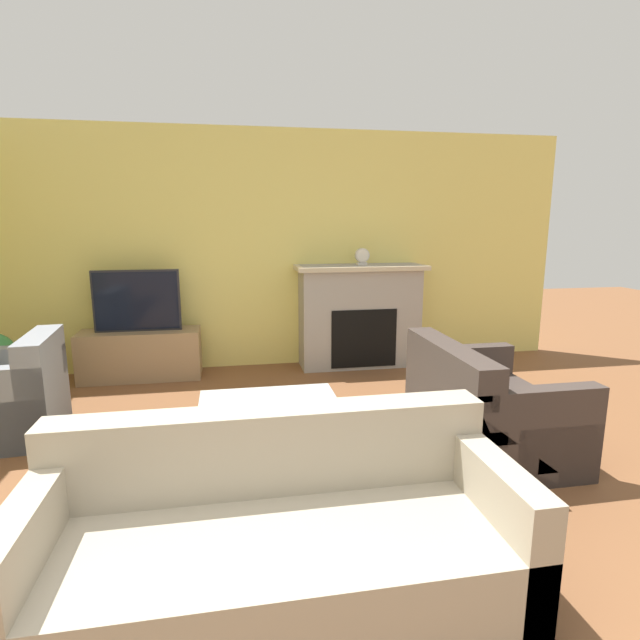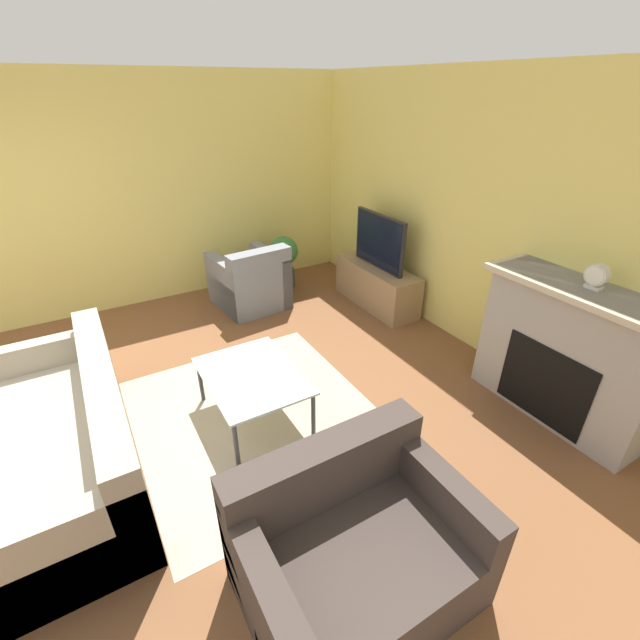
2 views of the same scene
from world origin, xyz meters
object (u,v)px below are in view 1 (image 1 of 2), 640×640
tv (137,301)px  mantel_clock (362,256)px  armchair_by_window (4,402)px  couch_sectional (278,546)px  coffee_table (270,409)px  couch_loveseat (485,412)px

tv → mantel_clock: bearing=1.7°
tv → armchair_by_window: (-0.80, -1.39, -0.56)m
armchair_by_window → mantel_clock: (3.27, 1.47, 0.99)m
couch_sectional → armchair_by_window: 2.89m
armchair_by_window → coffee_table: size_ratio=0.97×
tv → couch_loveseat: (2.80, -2.26, -0.56)m
coffee_table → mantel_clock: size_ratio=5.09×
couch_sectional → couch_loveseat: 2.09m
tv → coffee_table: tv is taller
armchair_by_window → coffee_table: bearing=63.3°
couch_loveseat → coffee_table: (-1.59, 0.07, 0.11)m
couch_sectional → couch_loveseat: same height
couch_loveseat → coffee_table: bearing=87.5°
tv → coffee_table: 2.54m
couch_loveseat → mantel_clock: 2.56m
armchair_by_window → mantel_clock: 3.72m
couch_loveseat → armchair_by_window: (-3.61, 0.87, 0.01)m
armchair_by_window → mantel_clock: mantel_clock is taller
couch_loveseat → armchair_by_window: bearing=76.5°
coffee_table → mantel_clock: (1.26, 2.26, 0.89)m
couch_loveseat → armchair_by_window: size_ratio=1.29×
tv → couch_sectional: tv is taller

